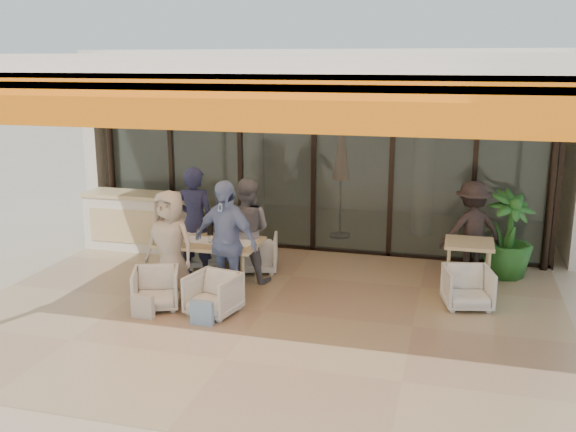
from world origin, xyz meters
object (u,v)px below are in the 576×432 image
object	(u,v)px
host_counter	(137,221)
diner_periwinkle	(225,242)
diner_navy	(195,222)
diner_cream	(170,244)
diner_grey	(246,231)
side_chair	(468,286)
chair_far_left	(208,248)
potted_palm	(508,235)
chair_far_right	(257,251)
side_table	(469,249)
chair_near_right	(213,292)
dining_table	(209,244)
standing_woman	(471,230)
chair_near_left	(156,287)

from	to	relation	value
host_counter	diner_periwinkle	world-z (taller)	diner_periwinkle
diner_navy	diner_cream	world-z (taller)	diner_navy
diner_grey	side_chair	distance (m)	3.34
chair_far_left	potted_palm	distance (m)	4.79
chair_far_right	side_table	world-z (taller)	side_table
diner_grey	chair_near_right	bearing A→B (deg)	88.22
diner_cream	chair_far_right	bearing A→B (deg)	68.21
chair_far_left	diner_navy	distance (m)	0.76
dining_table	diner_cream	size ratio (longest dim) A/B	0.96
diner_cream	side_chair	size ratio (longest dim) A/B	2.45
diner_cream	potted_palm	xyz separation A→B (m)	(4.72, 2.12, -0.09)
diner_navy	diner_grey	size ratio (longest dim) A/B	1.09
side_table	chair_far_right	bearing A→B (deg)	179.82
standing_woman	dining_table	bearing A→B (deg)	-3.23
diner_grey	diner_periwinkle	size ratio (longest dim) A/B	0.92
host_counter	diner_periwinkle	bearing A→B (deg)	-39.52
chair_near_left	diner_cream	size ratio (longest dim) A/B	0.40
dining_table	side_chair	size ratio (longest dim) A/B	2.34
diner_navy	potted_palm	world-z (taller)	diner_navy
chair_far_left	chair_far_right	distance (m)	0.84
chair_near_left	chair_near_right	bearing A→B (deg)	-21.72
chair_near_left	diner_grey	xyz separation A→B (m)	(0.84, 1.40, 0.49)
side_table	chair_near_right	bearing A→B (deg)	-150.18
potted_palm	chair_near_right	bearing A→B (deg)	-145.98
chair_far_left	diner_periwinkle	bearing A→B (deg)	107.18
chair_far_left	diner_periwinkle	distance (m)	1.73
chair_near_right	diner_navy	size ratio (longest dim) A/B	0.36
standing_woman	chair_near_right	bearing A→B (deg)	11.36
chair_near_right	diner_grey	xyz separation A→B (m)	(0.00, 1.40, 0.49)
host_counter	chair_near_left	bearing A→B (deg)	-57.31
diner_navy	potted_palm	distance (m)	4.88
chair_far_left	host_counter	bearing A→B (deg)	-35.09
potted_palm	diner_cream	bearing A→B (deg)	-155.82
chair_near_right	dining_table	bearing A→B (deg)	126.46
host_counter	chair_near_right	bearing A→B (deg)	-45.78
chair_far_left	dining_table	bearing A→B (deg)	99.78
diner_periwinkle	side_table	distance (m)	3.59
dining_table	diner_cream	distance (m)	0.62
host_counter	chair_far_right	xyz separation A→B (m)	(2.47, -0.63, -0.19)
side_chair	standing_woman	xyz separation A→B (m)	(0.03, 1.35, 0.45)
side_table	diner_grey	bearing A→B (deg)	-171.55
side_chair	chair_near_left	bearing A→B (deg)	-177.56
standing_woman	side_chair	bearing A→B (deg)	63.19
chair_far_left	side_table	xyz separation A→B (m)	(4.14, -0.01, 0.32)
host_counter	side_table	xyz separation A→B (m)	(5.76, -0.64, 0.11)
chair_near_right	diner_cream	xyz separation A→B (m)	(-0.84, 0.50, 0.47)
diner_grey	diner_periwinkle	bearing A→B (deg)	88.22
host_counter	chair_far_left	distance (m)	1.76
chair_far_right	standing_woman	xyz separation A→B (m)	(3.33, 0.59, 0.43)
diner_periwinkle	side_table	size ratio (longest dim) A/B	2.36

